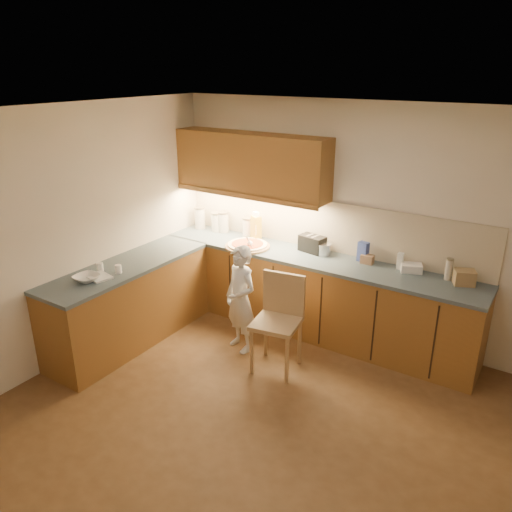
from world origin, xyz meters
name	(u,v)px	position (x,y,z in m)	size (l,w,h in m)	color
room	(259,241)	(0.00, 0.00, 1.68)	(4.54, 4.50, 2.62)	brown
l_counter	(249,297)	(-0.92, 1.25, 0.46)	(3.77, 2.62, 0.92)	#905E29
backsplash	(324,225)	(-0.38, 1.99, 1.21)	(3.75, 0.02, 0.58)	beige
upper_cabinets	(251,164)	(-1.27, 1.82, 1.85)	(1.95, 0.36, 0.73)	#905E29
pizza_on_board	(248,245)	(-1.15, 1.56, 0.94)	(0.53, 0.53, 0.21)	tan
child	(241,299)	(-0.81, 0.92, 0.59)	(0.43, 0.28, 1.19)	white
wooden_chair	(279,315)	(-0.31, 0.87, 0.57)	(0.51, 0.51, 0.99)	tan
mixing_bowl	(87,278)	(-1.95, -0.12, 0.95)	(0.24, 0.24, 0.06)	white
canister_a	(200,218)	(-2.08, 1.83, 1.06)	(0.14, 0.14, 0.29)	silver
canister_b	(217,222)	(-1.82, 1.85, 1.05)	(0.14, 0.14, 0.25)	silver
canister_c	(223,222)	(-1.73, 1.88, 1.05)	(0.14, 0.14, 0.27)	beige
canister_d	(248,227)	(-1.36, 1.89, 1.05)	(0.15, 0.15, 0.25)	white
oil_jug	(256,227)	(-1.21, 1.83, 1.08)	(0.14, 0.13, 0.36)	#B39023
toaster	(312,244)	(-0.45, 1.85, 1.02)	(0.32, 0.22, 0.19)	black
steel_pot	(323,249)	(-0.30, 1.83, 0.99)	(0.18, 0.18, 0.13)	silver
blue_box	(363,252)	(0.15, 1.88, 1.03)	(0.11, 0.08, 0.22)	#33469B
card_box_a	(367,259)	(0.21, 1.84, 0.97)	(0.13, 0.09, 0.09)	#A97D5B
white_bottle	(400,261)	(0.56, 1.88, 1.01)	(0.06, 0.06, 0.18)	white
flat_pack	(411,268)	(0.68, 1.87, 0.96)	(0.21, 0.15, 0.08)	white
tall_jar	(449,269)	(1.05, 1.87, 1.03)	(0.07, 0.07, 0.22)	beige
card_box_b	(464,277)	(1.21, 1.83, 0.99)	(0.19, 0.15, 0.15)	#987C52
dough_cloth	(99,277)	(-1.91, 0.00, 0.93)	(0.25, 0.19, 0.02)	white
spice_jar_a	(100,267)	(-2.04, 0.13, 0.96)	(0.07, 0.07, 0.09)	white
spice_jar_b	(118,269)	(-1.84, 0.19, 0.96)	(0.07, 0.07, 0.09)	white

